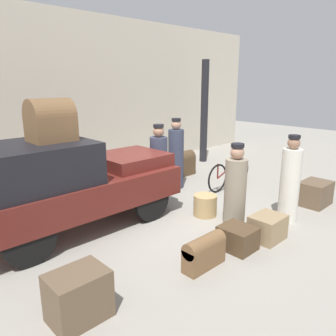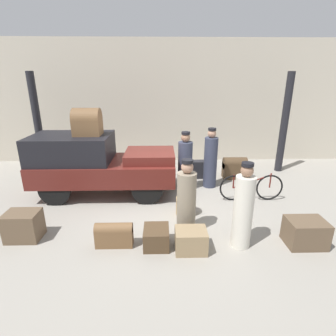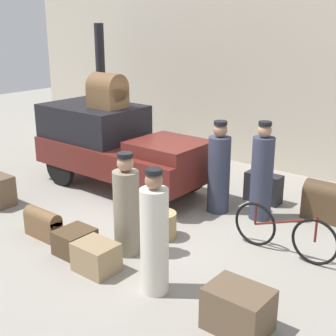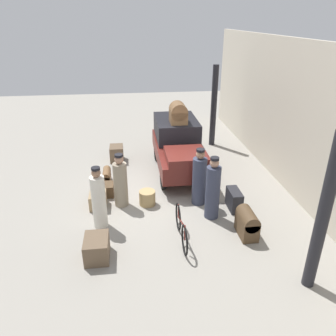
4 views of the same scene
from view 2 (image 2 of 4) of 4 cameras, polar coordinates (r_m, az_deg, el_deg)
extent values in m
plane|color=gray|center=(6.85, -1.65, -8.10)|extent=(30.00, 30.00, 0.00)
cube|color=beige|center=(10.22, -1.73, 14.03)|extent=(16.00, 0.15, 4.50)
cylinder|color=black|center=(9.75, -26.48, 8.43)|extent=(0.24, 0.24, 3.34)
cylinder|color=black|center=(9.79, 24.00, 8.80)|extent=(0.24, 0.24, 3.34)
cylinder|color=black|center=(8.12, -4.05, -0.64)|extent=(0.81, 0.12, 0.81)
cylinder|color=black|center=(6.78, -4.55, -4.70)|extent=(0.81, 0.12, 0.81)
cylinder|color=black|center=(8.56, -20.08, -0.74)|extent=(0.81, 0.12, 0.81)
cylinder|color=black|center=(7.31, -23.49, -4.51)|extent=(0.81, 0.12, 0.81)
cube|color=#591E19|center=(7.50, -13.41, -0.39)|extent=(3.82, 1.60, 0.55)
cube|color=black|center=(7.55, -20.17, 4.11)|extent=(2.10, 1.47, 0.71)
cube|color=#591E19|center=(7.22, -3.96, 2.70)|extent=(1.34, 1.25, 0.25)
torus|color=black|center=(7.50, 21.21, -3.98)|extent=(0.72, 0.04, 0.72)
torus|color=black|center=(7.18, 13.97, -4.22)|extent=(0.72, 0.04, 0.72)
cylinder|color=#591914|center=(7.26, 17.81, -2.82)|extent=(0.99, 0.04, 0.39)
cylinder|color=#591914|center=(7.12, 14.09, -2.84)|extent=(0.04, 0.04, 0.37)
cylinder|color=#591914|center=(7.43, 21.39, -2.54)|extent=(0.04, 0.04, 0.40)
cylinder|color=tan|center=(6.37, 3.91, -8.18)|extent=(0.48, 0.48, 0.43)
cylinder|color=#33384C|center=(7.58, 3.73, 0.40)|extent=(0.41, 0.41, 1.43)
sphere|color=#936B51|center=(7.36, 3.87, 6.62)|extent=(0.25, 0.25, 0.25)
cylinder|color=black|center=(7.33, 3.89, 7.62)|extent=(0.24, 0.24, 0.07)
cylinder|color=gray|center=(5.50, 4.01, -7.60)|extent=(0.40, 0.40, 1.32)
sphere|color=tan|center=(5.20, 4.21, 0.16)|extent=(0.25, 0.25, 0.25)
cylinder|color=black|center=(5.16, 4.24, 1.49)|extent=(0.23, 0.23, 0.07)
cylinder|color=#33384C|center=(7.86, 9.21, 1.17)|extent=(0.39, 0.39, 1.50)
sphere|color=tan|center=(7.65, 9.55, 7.41)|extent=(0.24, 0.24, 0.24)
cylinder|color=black|center=(7.62, 9.60, 8.32)|extent=(0.23, 0.23, 0.07)
cylinder|color=silver|center=(5.20, 15.98, -9.27)|extent=(0.37, 0.37, 1.44)
sphere|color=#936B51|center=(4.87, 16.86, -0.55)|extent=(0.23, 0.23, 0.23)
cylinder|color=black|center=(4.83, 16.99, 0.77)|extent=(0.22, 0.22, 0.06)
cube|color=#937A56|center=(5.14, 5.01, -15.40)|extent=(0.59, 0.47, 0.43)
cube|color=#232328|center=(8.65, 6.03, -0.28)|extent=(0.71, 0.31, 0.57)
cube|color=brown|center=(6.15, -28.94, -10.93)|extent=(0.66, 0.50, 0.59)
cube|color=#4C3823|center=(5.26, -2.55, -14.79)|extent=(0.49, 0.55, 0.38)
cube|color=brown|center=(5.90, 27.72, -12.33)|extent=(0.73, 0.55, 0.52)
cube|color=brown|center=(5.37, -11.61, -14.57)|extent=(0.72, 0.25, 0.37)
cylinder|color=brown|center=(5.27, -11.74, -12.90)|extent=(0.72, 0.25, 0.25)
cube|color=#4C3823|center=(8.85, 14.23, -0.56)|extent=(0.74, 0.40, 0.50)
cylinder|color=#4C3823|center=(8.77, 14.36, 0.99)|extent=(0.74, 0.40, 0.40)
cube|color=brown|center=(7.30, -17.09, 8.52)|extent=(0.70, 0.57, 0.42)
cylinder|color=brown|center=(7.26, -17.25, 10.16)|extent=(0.70, 0.57, 0.57)
camera|label=1|loc=(4.63, -69.67, 1.04)|focal=35.00mm
camera|label=3|loc=(5.10, 87.23, 5.27)|focal=50.00mm
camera|label=4|loc=(10.53, 62.69, 20.00)|focal=35.00mm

